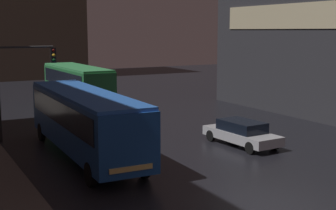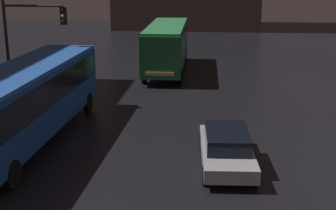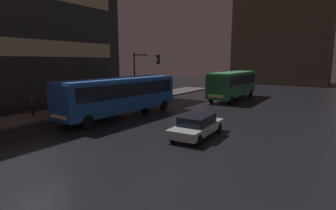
# 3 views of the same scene
# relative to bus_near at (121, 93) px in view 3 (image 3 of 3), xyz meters

# --- Properties ---
(ground_plane) EXTENTS (120.00, 120.00, 0.00)m
(ground_plane) POSITION_rel_bus_near_xyz_m (3.58, -9.50, -2.01)
(ground_plane) COLOR black
(sidewalk_left) EXTENTS (4.00, 48.00, 0.15)m
(sidewalk_left) POSITION_rel_bus_near_xyz_m (-5.42, 0.50, -1.94)
(sidewalk_left) COLOR #56514C
(sidewalk_left) RESTS_ON ground
(building_left_tower) EXTENTS (10.07, 23.92, 19.68)m
(building_left_tower) POSITION_rel_bus_near_xyz_m (-16.67, -0.11, 7.82)
(building_left_tower) COLOR #2D2D33
(building_left_tower) RESTS_ON ground
(building_far_backdrop) EXTENTS (18.07, 12.00, 25.05)m
(building_far_backdrop) POSITION_rel_bus_near_xyz_m (4.33, 43.85, 10.51)
(building_far_backdrop) COLOR brown
(building_far_backdrop) RESTS_ON ground
(bus_near) EXTENTS (2.91, 11.92, 3.26)m
(bus_near) POSITION_rel_bus_near_xyz_m (0.00, 0.00, 0.00)
(bus_near) COLOR #194793
(bus_near) RESTS_ON ground
(bus_far) EXTENTS (2.71, 10.56, 3.37)m
(bus_far) POSITION_rel_bus_near_xyz_m (4.42, 14.88, 0.06)
(bus_far) COLOR #236B38
(bus_far) RESTS_ON ground
(car_taxi) EXTENTS (2.11, 4.82, 1.37)m
(car_taxi) POSITION_rel_bus_near_xyz_m (8.29, -1.92, -1.30)
(car_taxi) COLOR #B7B7BC
(car_taxi) RESTS_ON ground
(pedestrian_near) EXTENTS (0.45, 0.45, 1.68)m
(pedestrian_near) POSITION_rel_bus_near_xyz_m (-5.76, 3.36, -0.90)
(pedestrian_near) COLOR black
(pedestrian_near) RESTS_ON sidewalk_left
(pedestrian_mid) EXTENTS (0.45, 0.45, 1.70)m
(pedestrian_mid) POSITION_rel_bus_near_xyz_m (-5.76, -4.58, -0.84)
(pedestrian_mid) COLOR black
(pedestrian_mid) RESTS_ON sidewalk_left
(traffic_light_main) EXTENTS (3.40, 0.35, 5.62)m
(traffic_light_main) POSITION_rel_bus_near_xyz_m (-1.95, 5.38, 1.83)
(traffic_light_main) COLOR #2D2D2D
(traffic_light_main) RESTS_ON ground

